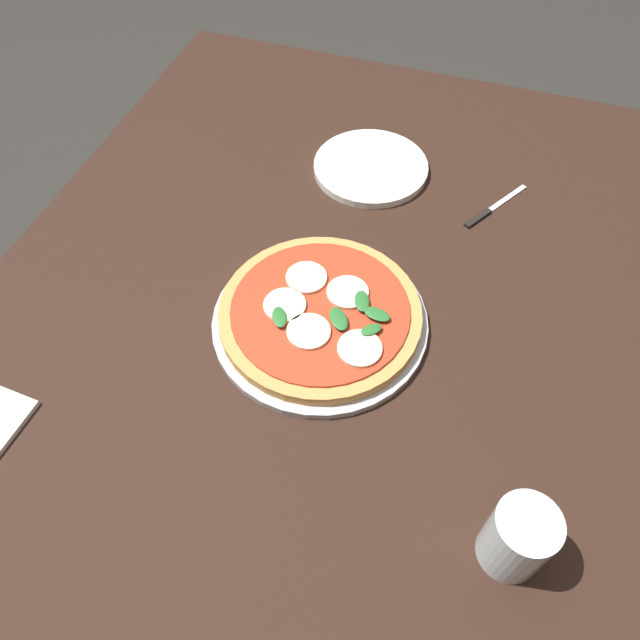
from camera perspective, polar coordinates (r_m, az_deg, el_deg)
ground_plane at (r=1.60m, az=0.55°, el=-15.78°), size 6.00×6.00×0.00m
dining_table at (r=1.02m, az=0.84°, el=-2.37°), size 1.41×1.10×0.75m
serving_tray at (r=0.93m, az=0.00°, el=-0.15°), size 0.33×0.33×0.01m
pizza at (r=0.92m, az=0.03°, el=0.65°), size 0.30×0.30×0.03m
plate_white at (r=1.18m, az=4.74°, el=13.97°), size 0.21×0.21×0.01m
knife at (r=1.13m, az=15.39°, el=9.75°), size 0.14×0.09×0.01m
glass_cup at (r=0.76m, az=17.91°, el=-18.72°), size 0.07×0.07×0.10m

